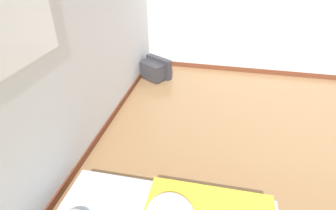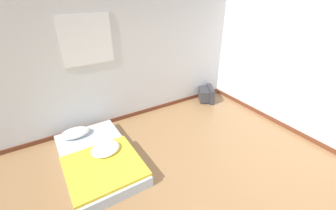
# 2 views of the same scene
# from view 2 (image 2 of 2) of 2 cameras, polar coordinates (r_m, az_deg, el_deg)

# --- Properties ---
(ground_plane) EXTENTS (20.00, 20.00, 0.00)m
(ground_plane) POSITION_cam_2_polar(r_m,az_deg,el_deg) (3.50, 10.97, -23.12)
(ground_plane) COLOR #997047
(wall_back) EXTENTS (7.59, 0.08, 2.60)m
(wall_back) POSITION_cam_2_polar(r_m,az_deg,el_deg) (4.79, -10.42, 10.70)
(wall_back) COLOR silver
(wall_back) RESTS_ON ground_plane
(mattress_bed) EXTENTS (1.13, 1.91, 0.33)m
(mattress_bed) POSITION_cam_2_polar(r_m,az_deg,el_deg) (4.08, -17.41, -12.59)
(mattress_bed) COLOR silver
(mattress_bed) RESTS_ON ground_plane
(crt_tv) EXTENTS (0.55, 0.61, 0.37)m
(crt_tv) POSITION_cam_2_polar(r_m,az_deg,el_deg) (5.94, 9.78, 2.70)
(crt_tv) COLOR #333338
(crt_tv) RESTS_ON ground_plane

